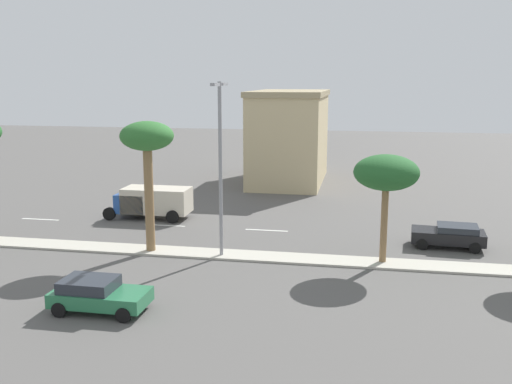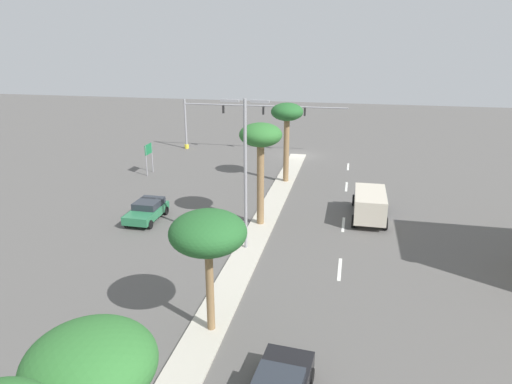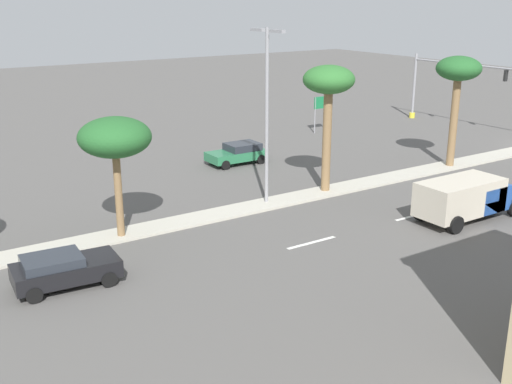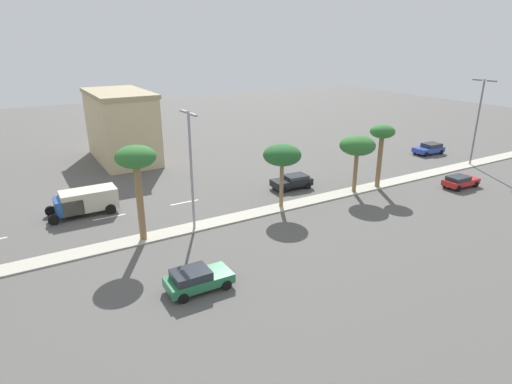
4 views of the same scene
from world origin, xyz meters
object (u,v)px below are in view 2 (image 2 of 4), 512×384
Objects in this scene: palm_tree_mid at (261,140)px; street_lamp_right at (245,164)px; palm_tree_left at (91,366)px; box_truck at (370,203)px; traffic_signal_gantry at (230,117)px; palm_tree_far at (287,116)px; palm_tree_inboard at (208,234)px; sedan_green_near at (147,210)px; directional_road_sign at (149,152)px.

palm_tree_mid is 0.77× the size of street_lamp_right.
palm_tree_mid is 1.29× the size of palm_tree_left.
palm_tree_left reaches higher than box_truck.
palm_tree_mid is at bearing 20.65° from box_truck.
traffic_signal_gantry is at bearing -50.22° from box_truck.
palm_tree_far reaches higher than palm_tree_inboard.
palm_tree_far is at bearing -89.80° from palm_tree_inboard.
sedan_green_near is 0.69× the size of box_truck.
traffic_signal_gantry reaches higher than directional_road_sign.
street_lamp_right is at bearing 158.30° from sedan_green_near.
palm_tree_left is at bearing 89.36° from palm_tree_far.
palm_tree_inboard is at bearing 90.20° from palm_tree_far.
traffic_signal_gantry is 2.07× the size of street_lamp_right.
palm_tree_far is (-8.44, 11.34, 2.21)m from traffic_signal_gantry.
traffic_signal_gantry reaches higher than palm_tree_left.
palm_tree_inboard is at bearing 92.77° from street_lamp_right.
directional_road_sign is 0.52× the size of box_truck.
palm_tree_far is 15.50m from sedan_green_near.
palm_tree_left is 1.40× the size of sedan_green_near.
palm_tree_inboard is at bearing 125.98° from sedan_green_near.
palm_tree_mid is at bearing -90.30° from palm_tree_left.
traffic_signal_gantry is 25.07m from box_truck.
traffic_signal_gantry is 27.50m from street_lamp_right.
palm_tree_far is 1.24× the size of box_truck.
palm_tree_inboard is at bearing 120.39° from directional_road_sign.
street_lamp_right reaches higher than palm_tree_inboard.
box_truck is at bearing 129.78° from traffic_signal_gantry.
palm_tree_left is 25.87m from box_truck.
directional_road_sign reaches higher than box_truck.
street_lamp_right is (-8.10, 26.23, 1.63)m from traffic_signal_gantry.
palm_tree_far is 10.73m from palm_tree_mid.
street_lamp_right is at bearing 42.11° from box_truck.
palm_tree_left is (-8.08, 43.53, 0.72)m from traffic_signal_gantry.
palm_tree_inboard is (-8.52, 35.01, 0.82)m from traffic_signal_gantry.
directional_road_sign is at bearing -59.61° from palm_tree_inboard.
palm_tree_mid is at bearing -88.54° from palm_tree_inboard.
box_truck is (-15.94, 19.14, -2.83)m from traffic_signal_gantry.
traffic_signal_gantry is 6.42× the size of directional_road_sign.
palm_tree_mid is at bearing 141.82° from directional_road_sign.
sedan_green_near is (8.46, 0.84, -5.54)m from palm_tree_mid.
street_lamp_right is at bearing 88.71° from palm_tree_mid.
palm_tree_mid is (-8.19, 22.07, 2.23)m from traffic_signal_gantry.
sedan_green_near is (0.27, 22.91, -3.31)m from traffic_signal_gantry.
directional_road_sign is at bearing 0.53° from palm_tree_far.
palm_tree_mid is at bearing 88.67° from palm_tree_far.
traffic_signal_gantry is at bearing -53.33° from palm_tree_far.
traffic_signal_gantry is 2.68× the size of palm_tree_far.
palm_tree_mid is 4.21m from street_lamp_right.
palm_tree_far is 1.80× the size of sedan_green_near.
traffic_signal_gantry is at bearing -114.76° from directional_road_sign.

